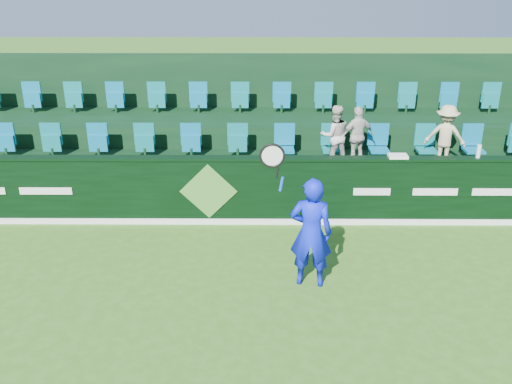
{
  "coord_description": "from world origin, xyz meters",
  "views": [
    {
      "loc": [
        0.96,
        -6.07,
        4.91
      ],
      "look_at": [
        0.91,
        2.8,
        1.15
      ],
      "focal_mm": 40.0,
      "sensor_mm": 36.0,
      "label": 1
    }
  ],
  "objects_px": {
    "spectator_middle": "(358,136)",
    "towel": "(398,156)",
    "spectator_left": "(335,135)",
    "spectator_right": "(445,135)",
    "tennis_player": "(310,232)",
    "drinks_bottle": "(479,151)"
  },
  "relations": [
    {
      "from": "spectator_middle",
      "to": "towel",
      "type": "xyz_separation_m",
      "value": [
        0.58,
        -1.12,
        -0.04
      ]
    },
    {
      "from": "spectator_left",
      "to": "spectator_right",
      "type": "height_order",
      "value": "spectator_right"
    },
    {
      "from": "spectator_middle",
      "to": "towel",
      "type": "bearing_deg",
      "value": 98.84
    },
    {
      "from": "spectator_left",
      "to": "spectator_middle",
      "type": "relative_size",
      "value": 1.02
    },
    {
      "from": "tennis_player",
      "to": "spectator_right",
      "type": "bearing_deg",
      "value": 47.96
    },
    {
      "from": "spectator_middle",
      "to": "tennis_player",
      "type": "bearing_deg",
      "value": 51.49
    },
    {
      "from": "spectator_left",
      "to": "tennis_player",
      "type": "bearing_deg",
      "value": 68.44
    },
    {
      "from": "drinks_bottle",
      "to": "tennis_player",
      "type": "bearing_deg",
      "value": -145.94
    },
    {
      "from": "tennis_player",
      "to": "spectator_left",
      "type": "height_order",
      "value": "tennis_player"
    },
    {
      "from": "tennis_player",
      "to": "spectator_middle",
      "type": "bearing_deg",
      "value": 69.95
    },
    {
      "from": "drinks_bottle",
      "to": "spectator_left",
      "type": "bearing_deg",
      "value": 156.19
    },
    {
      "from": "spectator_middle",
      "to": "drinks_bottle",
      "type": "distance_m",
      "value": 2.35
    },
    {
      "from": "spectator_right",
      "to": "towel",
      "type": "bearing_deg",
      "value": 61.93
    },
    {
      "from": "spectator_middle",
      "to": "spectator_right",
      "type": "height_order",
      "value": "spectator_right"
    },
    {
      "from": "tennis_player",
      "to": "towel",
      "type": "xyz_separation_m",
      "value": [
        1.8,
        2.22,
        0.46
      ]
    },
    {
      "from": "spectator_middle",
      "to": "spectator_right",
      "type": "bearing_deg",
      "value": 161.54
    },
    {
      "from": "spectator_middle",
      "to": "drinks_bottle",
      "type": "bearing_deg",
      "value": 133.12
    },
    {
      "from": "spectator_left",
      "to": "spectator_right",
      "type": "distance_m",
      "value": 2.26
    },
    {
      "from": "spectator_left",
      "to": "spectator_middle",
      "type": "xyz_separation_m",
      "value": [
        0.47,
        0.0,
        -0.01
      ]
    },
    {
      "from": "tennis_player",
      "to": "spectator_middle",
      "type": "relative_size",
      "value": 1.96
    },
    {
      "from": "spectator_right",
      "to": "drinks_bottle",
      "type": "xyz_separation_m",
      "value": [
        0.28,
        -1.12,
        0.04
      ]
    },
    {
      "from": "spectator_right",
      "to": "spectator_left",
      "type": "bearing_deg",
      "value": 19.3
    }
  ]
}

